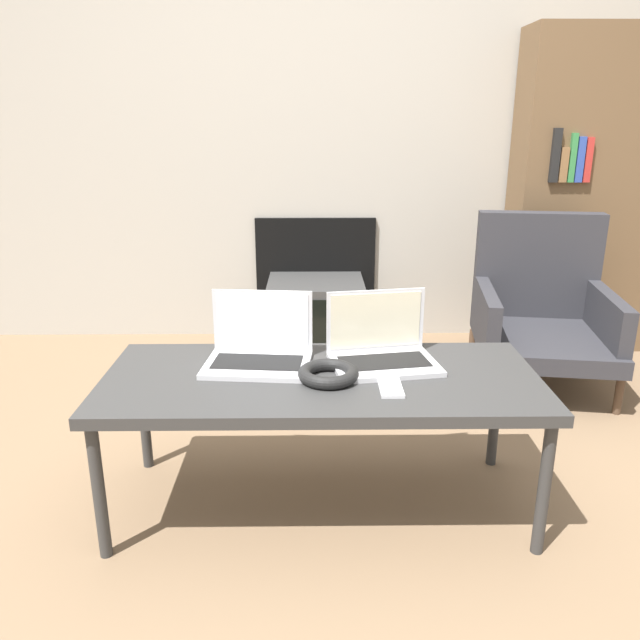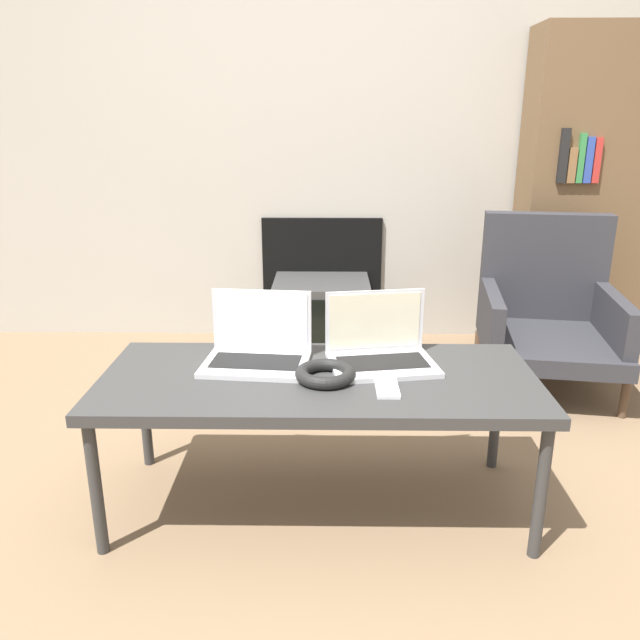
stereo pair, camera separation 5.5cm
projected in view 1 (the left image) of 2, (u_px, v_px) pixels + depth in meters
name	position (u px, v px, depth m)	size (l,w,h in m)	color
ground_plane	(322.00, 558.00, 1.81)	(14.00, 14.00, 0.00)	#7A6047
wall_back	(317.00, 104.00, 3.32)	(7.00, 0.08, 2.60)	#ADA89E
table	(321.00, 386.00, 1.93)	(1.34, 0.57, 0.46)	#333333
laptop_left	(259.00, 349.00, 2.01)	(0.35, 0.27, 0.22)	silver
laptop_right	(381.00, 348.00, 2.01)	(0.36, 0.29, 0.22)	silver
headphones	(328.00, 374.00, 1.88)	(0.18, 0.18, 0.04)	black
phone	(390.00, 387.00, 1.82)	(0.07, 0.14, 0.01)	silver
tv	(316.00, 315.00, 3.40)	(0.51, 0.45, 0.38)	#383838
armchair	(540.00, 305.00, 2.95)	(0.68, 0.75, 0.78)	#2D2D33
bookshelf	(598.00, 195.00, 3.29)	(0.89, 0.32, 1.65)	brown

